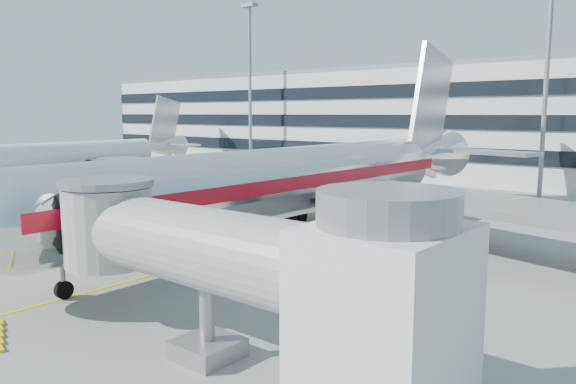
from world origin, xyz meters
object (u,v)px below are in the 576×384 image
Objects in this scene: belt_loader at (93,237)px; cargo_container_front at (38,242)px; main_jet at (309,178)px; cargo_container_left at (15,220)px; ramp_worker at (45,231)px; cargo_container_right at (69,224)px; baggage_tug at (53,220)px.

cargo_container_front is at bearing -92.26° from belt_loader.
main_jet is 11.19× the size of belt_loader.
main_jet is 19.14m from cargo_container_front.
main_jet is 16.01m from belt_loader.
belt_loader is 2.39× the size of cargo_container_left.
ramp_worker is (-2.52, -2.09, 0.41)m from belt_loader.
belt_loader reaches higher than cargo_container_right.
belt_loader is 4.77m from cargo_container_right.
cargo_container_left is at bearing -174.40° from belt_loader.
baggage_tug reaches higher than ramp_worker.
belt_loader is at bearing 5.60° from cargo_container_left.
main_jet reaches higher than baggage_tug.
baggage_tug is 1.85× the size of cargo_container_right.
ramp_worker is at bearing -127.78° from main_jet.
cargo_container_front is (4.53, -4.65, 0.12)m from cargo_container_right.
ramp_worker is at bearing 145.06° from cargo_container_front.
cargo_container_left is at bearing -159.31° from cargo_container_right.
baggage_tug is 1.61× the size of ramp_worker.
ramp_worker reaches higher than cargo_container_right.
main_jet is 15.51× the size of baggage_tug.
belt_loader is at bearing -125.18° from main_jet.
main_jet reaches higher than belt_loader.
belt_loader is at bearing 8.89° from ramp_worker.
ramp_worker is at bearing -9.37° from cargo_container_left.
cargo_container_front is at bearing -65.79° from ramp_worker.
cargo_container_front is 0.93× the size of ramp_worker.
baggage_tug is (-5.96, 0.30, 0.41)m from belt_loader.
ramp_worker is at bearing -140.26° from belt_loader.
belt_loader reaches higher than ramp_worker.
main_jet is 28.67× the size of cargo_container_right.
baggage_tug is 3.79m from cargo_container_left.
cargo_container_left is (-9.53, -0.94, 0.17)m from belt_loader.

